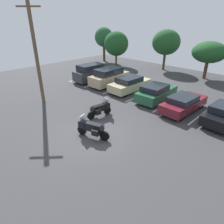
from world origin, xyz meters
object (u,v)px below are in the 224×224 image
Objects in this scene: motorcycle_touring at (91,128)px; car_charcoal at (92,73)px; car_champagne at (130,84)px; utility_pole at (36,54)px; car_green at (156,93)px; motorcycle_second at (100,109)px; car_tan at (109,77)px; car_maroon at (183,103)px.

motorcycle_touring is 12.61m from car_charcoal.
utility_pole reaches higher than car_champagne.
car_champagne reaches higher than car_green.
car_green is at bearing 94.11° from motorcycle_touring.
car_charcoal is (-7.81, 5.82, 0.34)m from motorcycle_second.
car_green is (6.29, -0.13, -0.22)m from car_tan.
motorcycle_second reaches higher than car_maroon.
car_green is at bearing -1.19° from car_tan.
motorcycle_touring is 10.84m from car_tan.
car_maroon is (2.89, -0.48, -0.05)m from car_green.
car_green is 10.90m from utility_pole.
car_charcoal is 11.91m from car_maroon.
car_tan is at bearing -178.20° from car_champagne.
car_tan is (-6.89, 8.37, 0.28)m from motorcycle_touring.
car_green reaches higher than motorcycle_second.
motorcycle_second is at bearing 16.21° from utility_pole.
car_champagne is (5.64, 0.28, -0.24)m from car_charcoal.
motorcycle_touring is at bearing -64.98° from car_champagne.
car_charcoal reaches higher than car_green.
car_charcoal is 0.97× the size of car_tan.
car_charcoal is 8.44m from utility_pole.
car_champagne is (2.94, 0.09, -0.21)m from car_tan.
utility_pole is at bearing -144.37° from car_maroon.
motorcycle_second is 7.06m from utility_pole.
motorcycle_touring is 2.96m from motorcycle_second.
car_champagne is 0.58× the size of utility_pole.
car_tan reaches higher than car_green.
car_champagne reaches higher than motorcycle_touring.
car_champagne is 6.29m from car_maroon.
car_champagne is (-3.95, 8.46, 0.07)m from motorcycle_touring.
utility_pole is (2.00, -7.51, 3.29)m from car_charcoal.
car_charcoal is at bearing 177.99° from car_maroon.
car_charcoal is at bearing 139.54° from motorcycle_touring.
motorcycle_touring is 0.47× the size of car_charcoal.
motorcycle_touring is 0.45× the size of car_tan.
car_tan is at bearing 4.04° from car_charcoal.
motorcycle_touring is 0.47× the size of car_green.
car_charcoal is (-9.59, 8.18, 0.31)m from motorcycle_touring.
car_tan is (2.71, 0.19, -0.03)m from car_charcoal.
motorcycle_second is at bearing -127.07° from car_maroon.
car_green is (9.00, 0.06, -0.25)m from car_charcoal.
motorcycle_second is 0.26× the size of utility_pole.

